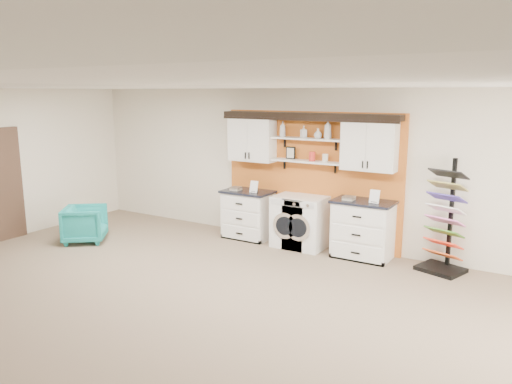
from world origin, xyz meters
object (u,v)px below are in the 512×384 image
Objects in this scene: base_cabinet_right at (363,229)px; armchair at (85,224)px; base_cabinet_left at (248,214)px; dryer at (306,223)px; sample_rack at (444,237)px; washer at (294,221)px.

armchair is at bearing -159.09° from base_cabinet_right.
base_cabinet_left is 1.27× the size of armchair.
base_cabinet_right is 1.36× the size of armchair.
base_cabinet_right is at bearing -0.00° from base_cabinet_left.
base_cabinet_right is 1.08× the size of dryer.
sample_rack reaches higher than dryer.
armchair is at bearing -145.03° from sample_rack.
armchair is at bearing -152.28° from washer.
base_cabinet_right reaches higher than armchair.
washer is 1.25× the size of armchair.
armchair is (-5.98, -1.83, -0.21)m from sample_rack.
base_cabinet_left is at bearing 179.84° from dryer.
armchair is (-3.67, -1.79, -0.13)m from dryer.
washer is 0.25m from dryer.
base_cabinet_right is at bearing 0.15° from washer.
armchair is (-2.44, -1.80, -0.12)m from base_cabinet_left.
dryer is at bearing -179.81° from base_cabinet_right.
washer is 2.57m from sample_rack.
base_cabinet_right is at bearing -107.02° from armchair.
base_cabinet_right is 5.04m from armchair.
sample_rack reaches higher than base_cabinet_left.
dryer is 4.09m from armchair.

